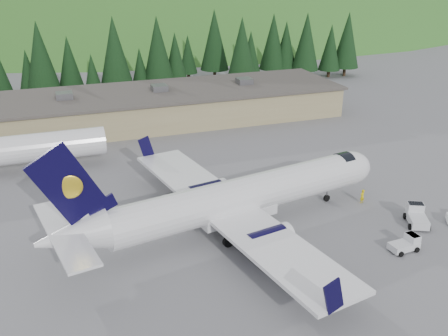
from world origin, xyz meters
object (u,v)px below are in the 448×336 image
(baggage_tug_a, at_px, (406,244))
(baggage_tug_c, at_px, (417,216))
(airliner, at_px, (235,199))
(ramp_worker, at_px, (362,196))
(terminal_building, at_px, (130,108))

(baggage_tug_a, xyz_separation_m, baggage_tug_c, (4.34, 3.95, 0.15))
(airliner, relative_size, ramp_worker, 22.49)
(terminal_building, height_order, ramp_worker, terminal_building)
(baggage_tug_c, distance_m, terminal_building, 48.67)
(airliner, xyz_separation_m, baggage_tug_c, (18.02, -5.18, -2.43))
(baggage_tug_c, xyz_separation_m, terminal_building, (-21.97, 43.39, 1.80))
(baggage_tug_a, height_order, terminal_building, terminal_building)
(airliner, relative_size, baggage_tug_a, 12.67)
(terminal_building, xyz_separation_m, ramp_worker, (19.34, -37.59, -1.81))
(terminal_building, bearing_deg, ramp_worker, -62.77)
(baggage_tug_a, relative_size, ramp_worker, 1.78)
(baggage_tug_a, bearing_deg, terminal_building, 106.20)
(ramp_worker, bearing_deg, baggage_tug_c, 98.32)
(baggage_tug_a, relative_size, baggage_tug_c, 0.75)
(airliner, bearing_deg, baggage_tug_c, -26.87)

